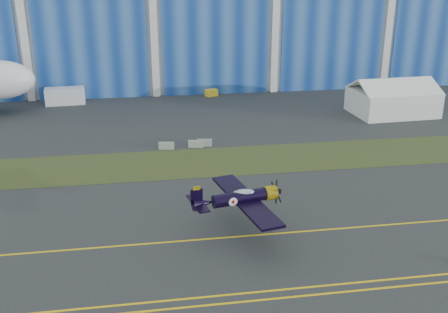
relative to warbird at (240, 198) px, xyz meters
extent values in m
plane|color=#2D3132|center=(-5.42, 4.27, -3.48)|extent=(260.00, 260.00, 0.00)
cube|color=#475128|center=(-5.42, 18.27, -3.46)|extent=(260.00, 10.00, 0.02)
cube|color=silver|center=(-5.42, 76.27, 11.52)|extent=(220.00, 45.00, 30.00)
cube|color=#174097|center=(-5.42, 53.47, 6.52)|extent=(220.00, 0.60, 20.00)
cube|color=yellow|center=(-5.42, -0.73, -3.47)|extent=(200.00, 0.20, 0.02)
cube|color=yellow|center=(-5.42, -10.23, -3.47)|extent=(80.00, 0.20, 0.02)
cube|color=yellow|center=(-5.42, -9.23, -3.47)|extent=(80.00, 0.20, 0.02)
cube|color=silver|center=(-21.24, 50.03, -2.06)|extent=(6.74, 3.11, 2.84)
cube|color=yellow|center=(4.49, 51.81, -2.87)|extent=(2.47, 2.07, 1.24)
cube|color=#A4A77E|center=(44.04, 46.48, -2.63)|extent=(3.22, 2.53, 1.71)
cube|color=gray|center=(-5.30, 23.86, -3.03)|extent=(2.07, 0.91, 0.90)
cube|color=gray|center=(-1.39, 24.01, -3.03)|extent=(2.07, 0.93, 0.90)
cube|color=gray|center=(-0.19, 24.31, -3.03)|extent=(2.07, 0.90, 0.90)
camera|label=1|loc=(-8.05, -41.44, 19.57)|focal=42.00mm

